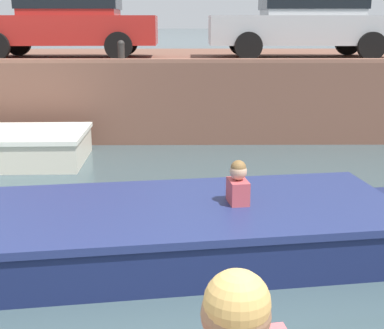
{
  "coord_description": "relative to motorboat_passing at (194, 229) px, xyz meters",
  "views": [
    {
      "loc": [
        -0.03,
        -1.72,
        2.5
      ],
      "look_at": [
        0.01,
        3.21,
        1.18
      ],
      "focal_mm": 50.0,
      "sensor_mm": 36.0,
      "label": 1
    }
  ],
  "objects": [
    {
      "name": "ground_plane",
      "position": [
        -0.03,
        0.79,
        -0.28
      ],
      "size": [
        400.0,
        400.0,
        0.0
      ],
      "primitive_type": "plane",
      "color": "#3D5156"
    },
    {
      "name": "far_quay_wall",
      "position": [
        -0.03,
        8.38,
        0.56
      ],
      "size": [
        60.0,
        6.0,
        1.69
      ],
      "primitive_type": "cube",
      "color": "brown",
      "rests_on": "ground"
    },
    {
      "name": "far_wall_coping",
      "position": [
        -0.03,
        5.5,
        1.45
      ],
      "size": [
        60.0,
        0.24,
        0.08
      ],
      "primitive_type": "cube",
      "color": "#925F4C",
      "rests_on": "far_quay_wall"
    },
    {
      "name": "motorboat_passing",
      "position": [
        0.0,
        0.0,
        0.0
      ],
      "size": [
        6.13,
        2.69,
        1.05
      ],
      "color": "navy",
      "rests_on": "ground"
    },
    {
      "name": "car_left_inner_red",
      "position": [
        -2.82,
        7.13,
        2.25
      ],
      "size": [
        4.28,
        1.98,
        1.54
      ],
      "color": "#B2231E",
      "rests_on": "far_quay_wall"
    },
    {
      "name": "car_centre_silver",
      "position": [
        2.65,
        7.13,
        2.26
      ],
      "size": [
        4.29,
        2.02,
        1.54
      ],
      "color": "#B7BABC",
      "rests_on": "far_quay_wall"
    },
    {
      "name": "mooring_bollard_mid",
      "position": [
        -1.42,
        5.63,
        1.65
      ],
      "size": [
        0.15,
        0.15,
        0.45
      ],
      "color": "#2D2B28",
      "rests_on": "far_quay_wall"
    }
  ]
}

